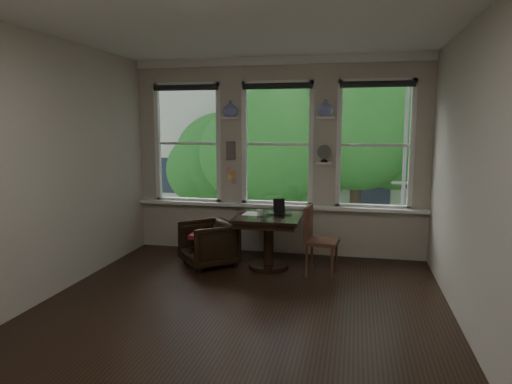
% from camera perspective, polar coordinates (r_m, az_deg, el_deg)
% --- Properties ---
extents(ground, '(4.50, 4.50, 0.00)m').
position_cam_1_polar(ground, '(5.24, -1.68, -13.95)').
color(ground, black).
rests_on(ground, ground).
extents(ceiling, '(4.50, 4.50, 0.00)m').
position_cam_1_polar(ceiling, '(4.95, -1.84, 20.13)').
color(ceiling, silver).
rests_on(ceiling, ground).
extents(wall_back, '(4.50, 0.00, 4.50)m').
position_cam_1_polar(wall_back, '(7.07, 2.71, 4.37)').
color(wall_back, '#BEB2A2').
rests_on(wall_back, ground).
extents(wall_front, '(4.50, 0.00, 4.50)m').
position_cam_1_polar(wall_front, '(2.77, -13.19, -2.03)').
color(wall_front, '#BEB2A2').
rests_on(wall_front, ground).
extents(wall_left, '(0.00, 4.50, 4.50)m').
position_cam_1_polar(wall_left, '(5.84, -23.71, 2.85)').
color(wall_left, '#BEB2A2').
rests_on(wall_left, ground).
extents(wall_right, '(0.00, 4.50, 4.50)m').
position_cam_1_polar(wall_right, '(4.85, 25.03, 1.78)').
color(wall_right, '#BEB2A2').
rests_on(wall_right, ground).
extents(window_left, '(1.10, 0.12, 1.90)m').
position_cam_1_polar(window_left, '(7.44, -8.42, 6.03)').
color(window_left, white).
rests_on(window_left, ground).
extents(window_center, '(1.10, 0.12, 1.90)m').
position_cam_1_polar(window_center, '(7.06, 2.72, 5.99)').
color(window_center, white).
rests_on(window_center, ground).
extents(window_right, '(1.10, 0.12, 1.90)m').
position_cam_1_polar(window_right, '(6.96, 14.62, 5.70)').
color(window_right, white).
rests_on(window_right, ground).
extents(shelf_left, '(0.26, 0.16, 0.03)m').
position_cam_1_polar(shelf_left, '(7.11, -3.24, 9.23)').
color(shelf_left, white).
rests_on(shelf_left, ground).
extents(shelf_right, '(0.26, 0.16, 0.03)m').
position_cam_1_polar(shelf_right, '(6.87, 8.65, 9.18)').
color(shelf_right, white).
rests_on(shelf_right, ground).
extents(intercom, '(0.14, 0.06, 0.28)m').
position_cam_1_polar(intercom, '(7.15, -3.14, 5.22)').
color(intercom, '#59544F').
rests_on(intercom, ground).
extents(sticky_notes, '(0.16, 0.01, 0.24)m').
position_cam_1_polar(sticky_notes, '(7.18, -3.11, 2.43)').
color(sticky_notes, pink).
rests_on(sticky_notes, ground).
extents(desk_fan, '(0.20, 0.20, 0.24)m').
position_cam_1_polar(desk_fan, '(6.86, 8.53, 4.42)').
color(desk_fan, '#59544F').
rests_on(desk_fan, ground).
extents(vase_left, '(0.24, 0.24, 0.25)m').
position_cam_1_polar(vase_left, '(7.12, -3.25, 10.35)').
color(vase_left, silver).
rests_on(vase_left, shelf_left).
extents(vase_right, '(0.24, 0.24, 0.25)m').
position_cam_1_polar(vase_right, '(6.87, 8.68, 10.34)').
color(vase_right, silver).
rests_on(vase_right, shelf_right).
extents(table, '(0.90, 0.90, 0.75)m').
position_cam_1_polar(table, '(6.40, 1.59, -6.25)').
color(table, black).
rests_on(table, ground).
extents(armchair_left, '(0.98, 0.98, 0.64)m').
position_cam_1_polar(armchair_left, '(6.56, -5.97, -6.44)').
color(armchair_left, black).
rests_on(armchair_left, ground).
extents(cushion_red, '(0.45, 0.45, 0.06)m').
position_cam_1_polar(cushion_red, '(6.52, -5.98, -5.34)').
color(cushion_red, maroon).
rests_on(cushion_red, armchair_left).
extents(side_chair_right, '(0.47, 0.47, 0.92)m').
position_cam_1_polar(side_chair_right, '(6.18, 8.24, -6.06)').
color(side_chair_right, '#48251A').
rests_on(side_chair_right, ground).
extents(laptop, '(0.32, 0.21, 0.03)m').
position_cam_1_polar(laptop, '(6.35, 2.95, -2.79)').
color(laptop, black).
rests_on(laptop, table).
extents(mug, '(0.10, 0.10, 0.09)m').
position_cam_1_polar(mug, '(6.31, 0.43, -2.57)').
color(mug, white).
rests_on(mug, table).
extents(drinking_glass, '(0.14, 0.14, 0.09)m').
position_cam_1_polar(drinking_glass, '(6.02, 1.09, -3.07)').
color(drinking_glass, white).
rests_on(drinking_glass, table).
extents(tablet, '(0.18, 0.12, 0.22)m').
position_cam_1_polar(tablet, '(6.40, 2.90, -1.81)').
color(tablet, black).
rests_on(tablet, table).
extents(papers, '(0.24, 0.31, 0.00)m').
position_cam_1_polar(papers, '(6.44, -0.51, -2.73)').
color(papers, silver).
rests_on(papers, table).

